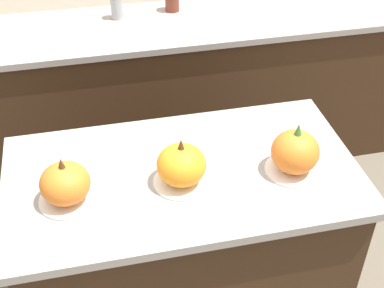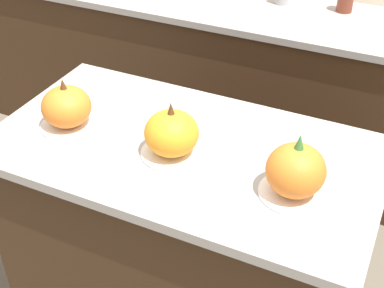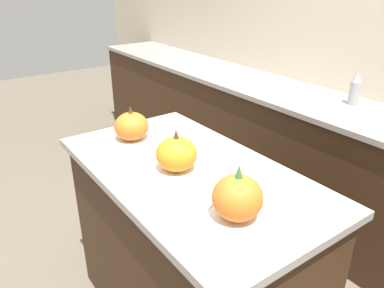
% 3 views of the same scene
% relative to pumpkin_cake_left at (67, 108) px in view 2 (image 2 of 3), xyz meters
% --- Properties ---
extents(kitchen_island, '(1.31, 0.72, 0.93)m').
position_rel_pumpkin_cake_left_xyz_m(kitchen_island, '(0.42, 0.06, -0.54)').
color(kitchen_island, '#382314').
rests_on(kitchen_island, ground_plane).
extents(back_counter, '(6.00, 0.60, 0.94)m').
position_rel_pumpkin_cake_left_xyz_m(back_counter, '(0.42, 1.30, -0.53)').
color(back_counter, '#382314').
rests_on(back_counter, ground_plane).
extents(pumpkin_cake_left, '(0.20, 0.20, 0.19)m').
position_rel_pumpkin_cake_left_xyz_m(pumpkin_cake_left, '(0.00, 0.00, 0.00)').
color(pumpkin_cake_left, white).
rests_on(pumpkin_cake_left, kitchen_island).
extents(pumpkin_cake_center, '(0.21, 0.21, 0.19)m').
position_rel_pumpkin_cake_left_xyz_m(pumpkin_cake_center, '(0.40, 0.01, 0.00)').
color(pumpkin_cake_center, white).
rests_on(pumpkin_cake_center, kitchen_island).
extents(pumpkin_cake_right, '(0.20, 0.20, 0.21)m').
position_rel_pumpkin_cake_left_xyz_m(pumpkin_cake_right, '(0.81, -0.02, 0.01)').
color(pumpkin_cake_right, white).
rests_on(pumpkin_cake_right, kitchen_island).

